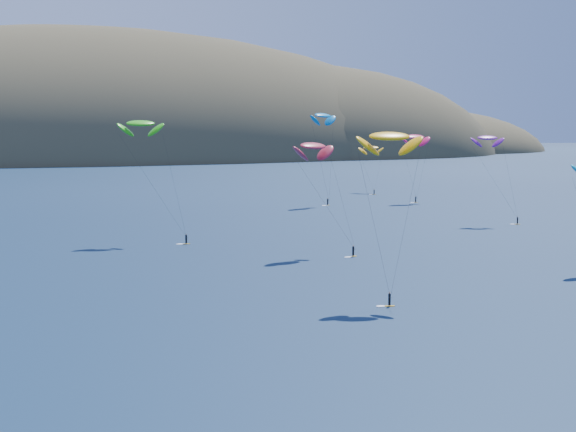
# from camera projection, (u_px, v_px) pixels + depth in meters

# --- Properties ---
(island) EXTENTS (730.00, 300.00, 210.00)m
(island) POSITION_uv_depth(u_px,v_px,m) (117.00, 170.00, 593.65)
(island) COLOR #3D3526
(island) RESTS_ON ground
(kitesurfer_2) EXTENTS (9.27, 9.43, 24.23)m
(kitesurfer_2) POSITION_uv_depth(u_px,v_px,m) (389.00, 137.00, 107.85)
(kitesurfer_2) COLOR yellow
(kitesurfer_2) RESTS_ON ground
(kitesurfer_3) EXTENTS (12.07, 12.65, 26.07)m
(kitesurfer_3) POSITION_uv_depth(u_px,v_px,m) (141.00, 124.00, 161.50)
(kitesurfer_3) COLOR yellow
(kitesurfer_3) RESTS_ON ground
(kitesurfer_4) EXTENTS (10.77, 10.54, 28.72)m
(kitesurfer_4) POSITION_uv_depth(u_px,v_px,m) (323.00, 116.00, 234.93)
(kitesurfer_4) COLOR yellow
(kitesurfer_4) RESTS_ON ground
(kitesurfer_6) EXTENTS (9.51, 9.56, 22.31)m
(kitesurfer_6) POSITION_uv_depth(u_px,v_px,m) (488.00, 138.00, 190.14)
(kitesurfer_6) COLOR yellow
(kitesurfer_6) RESTS_ON ground
(kitesurfer_8) EXTENTS (10.06, 6.58, 22.34)m
(kitesurfer_8) POSITION_uv_depth(u_px,v_px,m) (415.00, 137.00, 242.34)
(kitesurfer_8) COLOR yellow
(kitesurfer_8) RESTS_ON ground
(kitesurfer_9) EXTENTS (10.33, 11.52, 22.01)m
(kitesurfer_9) POSITION_uv_depth(u_px,v_px,m) (313.00, 146.00, 145.65)
(kitesurfer_9) COLOR yellow
(kitesurfer_9) RESTS_ON ground
(kitesurfer_11) EXTENTS (9.14, 15.26, 17.63)m
(kitesurfer_11) POSITION_uv_depth(u_px,v_px,m) (371.00, 148.00, 277.78)
(kitesurfer_11) COLOR yellow
(kitesurfer_11) RESTS_ON ground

